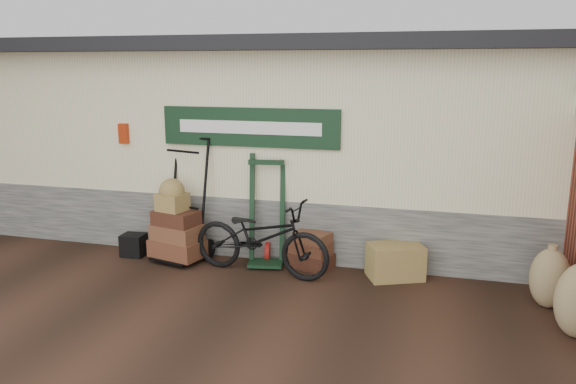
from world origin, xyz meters
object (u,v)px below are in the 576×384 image
object	(u,v)px
wicker_hamper	(395,261)
bicycle	(261,233)
green_barrow	(267,210)
porter_trolley	(185,198)
suitcase_stack	(311,249)
black_trunk	(134,245)

from	to	relation	value
wicker_hamper	bicycle	world-z (taller)	bicycle
green_barrow	wicker_hamper	bearing A→B (deg)	-12.81
porter_trolley	wicker_hamper	distance (m)	3.14
wicker_hamper	suitcase_stack	bearing A→B (deg)	175.65
suitcase_stack	wicker_hamper	world-z (taller)	suitcase_stack
wicker_hamper	bicycle	xyz separation A→B (m)	(-1.79, -0.33, 0.35)
green_barrow	wicker_hamper	world-z (taller)	green_barrow
porter_trolley	wicker_hamper	size ratio (longest dim) A/B	2.58
green_barrow	bicycle	size ratio (longest dim) A/B	0.79
green_barrow	bicycle	bearing A→B (deg)	-93.99
green_barrow	porter_trolley	bearing A→B (deg)	173.77
green_barrow	black_trunk	distance (m)	2.14
green_barrow	black_trunk	bearing A→B (deg)	176.20
black_trunk	porter_trolley	bearing A→B (deg)	9.86
porter_trolley	suitcase_stack	xyz separation A→B (m)	(1.88, 0.08, -0.65)
green_barrow	bicycle	distance (m)	0.47
porter_trolley	bicycle	xyz separation A→B (m)	(1.27, -0.34, -0.33)
wicker_hamper	green_barrow	bearing A→B (deg)	177.19
porter_trolley	black_trunk	distance (m)	1.11
porter_trolley	bicycle	size ratio (longest dim) A/B	0.92
wicker_hamper	bicycle	bearing A→B (deg)	-169.66
porter_trolley	black_trunk	xyz separation A→B (m)	(-0.80, -0.14, -0.75)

